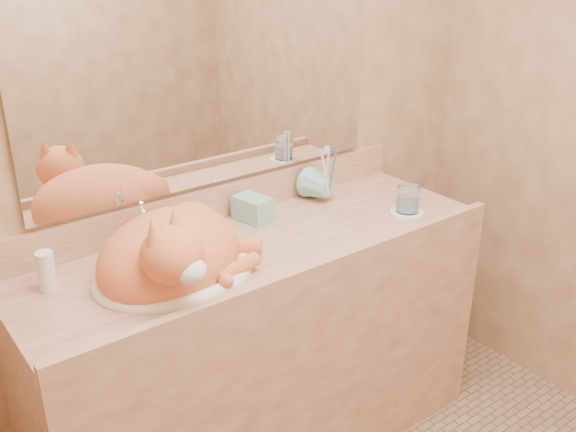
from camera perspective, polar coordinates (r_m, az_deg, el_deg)
wall_back at (r=2.18m, az=-6.86°, el=9.65°), size 2.40×0.02×2.50m
vanity_counter at (r=2.31m, az=-2.29°, el=-11.94°), size 1.60×0.55×0.85m
mirror at (r=2.14m, az=-6.87°, el=13.23°), size 1.30×0.02×0.80m
sink_basin at (r=1.90m, az=-10.20°, el=-3.22°), size 0.54×0.48×0.15m
faucet at (r=2.05m, az=-12.60°, el=-1.20°), size 0.05×0.11×0.16m
cat at (r=1.88m, az=-10.17°, el=-3.03°), size 0.60×0.55×0.27m
soap_dispenser at (r=2.19m, az=-1.99°, el=1.55°), size 0.11×0.11×0.19m
toothbrush_cup at (r=2.38m, az=3.62°, el=2.33°), size 0.13×0.13×0.11m
toothbrushes at (r=2.35m, az=3.67°, el=4.11°), size 0.04×0.04×0.23m
saucer at (r=2.35m, az=10.52°, el=0.31°), size 0.12×0.12×0.01m
water_glass at (r=2.33m, az=10.61°, el=1.49°), size 0.08×0.08×0.09m
lotion_bottle at (r=1.92m, az=-20.68°, el=-4.64°), size 0.05×0.05×0.12m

